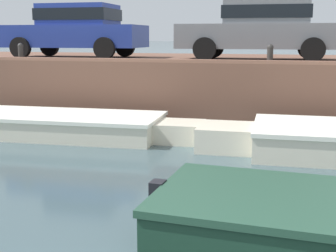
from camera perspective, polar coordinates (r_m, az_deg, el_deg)
The scene contains 8 objects.
ground_plane at distance 6.66m, azimuth 7.68°, elevation -8.81°, with size 400.00×400.00×0.00m, color #3D5156.
far_quay_wall at distance 14.01m, azimuth 11.94°, elevation 4.81°, with size 60.00×6.00×1.61m, color brown.
far_wall_coping at distance 11.08m, azimuth 11.22°, elevation 7.66°, with size 60.00×0.24×0.08m, color brown.
boat_moored_west_cream at distance 10.90m, azimuth -12.80°, elevation 0.14°, with size 6.06×2.08×0.51m.
car_leftmost_blue at distance 14.40m, azimuth -11.15°, elevation 11.58°, with size 4.19×2.04×1.54m.
car_left_inner_grey at distance 12.97m, azimuth 11.39°, elevation 11.67°, with size 4.39×2.02×1.54m.
mooring_bollard_west at distance 13.24m, azimuth -17.51°, elevation 8.73°, with size 0.15×0.15×0.45m.
mooring_bollard_mid at distance 11.19m, azimuth 12.34°, elevation 8.67°, with size 0.15×0.15×0.45m.
Camera 1 is at (0.77, -1.54, 2.24)m, focal length 50.00 mm.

